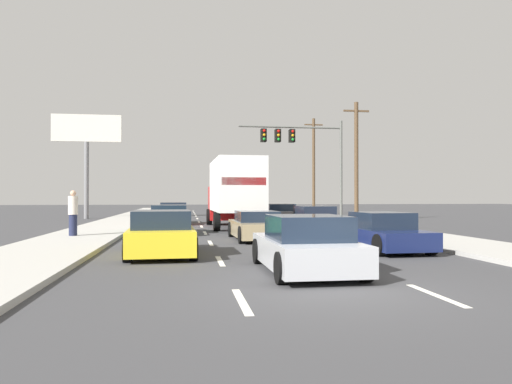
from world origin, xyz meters
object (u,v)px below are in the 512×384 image
box_truck (234,190)px  roadside_billboard (87,142)px  car_orange (174,214)px  car_yellow (162,234)px  car_navy (380,233)px  utility_pole_mid (356,160)px  pedestrian_near_corner (73,213)px  car_silver (306,246)px  car_maroon (313,220)px  utility_pole_far (314,165)px  car_gray (279,214)px  car_tan (256,226)px  car_green (169,220)px  traffic_signal_mast (296,143)px

box_truck → roadside_billboard: roadside_billboard is taller
car_orange → car_yellow: bearing=-89.8°
car_navy → utility_pole_mid: 17.94m
pedestrian_near_corner → car_silver: bearing=-53.2°
car_maroon → utility_pole_far: (6.09, 22.46, 4.18)m
utility_pole_far → car_maroon: bearing=-105.2°
car_orange → utility_pole_mid: utility_pole_mid is taller
box_truck → car_navy: (3.65, -11.18, -1.52)m
car_yellow → car_gray: 16.58m
car_gray → utility_pole_mid: 7.08m
car_orange → pedestrian_near_corner: bearing=-109.5°
car_yellow → utility_pole_far: bearing=67.2°
utility_pole_mid → pedestrian_near_corner: 19.91m
car_tan → pedestrian_near_corner: 7.43m
car_yellow → car_maroon: 10.77m
car_green → utility_pole_far: size_ratio=0.44×
car_silver → traffic_signal_mast: bearing=77.5°
car_yellow → roadside_billboard: 25.94m
car_silver → car_navy: car_silver is taller
car_maroon → utility_pole_far: size_ratio=0.50×
car_tan → car_silver: 8.31m
car_silver → utility_pole_mid: size_ratio=0.50×
car_tan → car_orange: bearing=106.6°
car_gray → roadside_billboard: roadside_billboard is taller
car_orange → traffic_signal_mast: traffic_signal_mast is taller
car_orange → box_truck: size_ratio=0.55×
car_tan → car_navy: size_ratio=0.91×
car_tan → roadside_billboard: (-10.38, 19.85, 5.44)m
traffic_signal_mast → utility_pole_mid: bearing=-43.7°
car_tan → utility_pole_mid: bearing=55.3°
traffic_signal_mast → pedestrian_near_corner: (-12.60, -14.64, -4.60)m
traffic_signal_mast → car_orange: bearing=-155.3°
car_orange → box_truck: box_truck is taller
car_yellow → car_maroon: size_ratio=0.92×
utility_pole_mid → roadside_billboard: (-19.15, 7.19, 1.75)m
car_tan → utility_pole_mid: size_ratio=0.51×
car_orange → utility_pole_far: (12.97, 14.33, 4.16)m
utility_pole_mid → utility_pole_far: bearing=87.2°
car_maroon → utility_pole_mid: bearing=58.6°
car_maroon → car_orange: bearing=130.2°
car_gray → car_orange: bearing=169.5°
car_green → car_silver: bearing=-74.0°
car_orange → car_tan: size_ratio=1.10×
traffic_signal_mast → utility_pole_far: utility_pole_far is taller
traffic_signal_mast → utility_pole_far: size_ratio=0.85×
car_gray → pedestrian_near_corner: pedestrian_near_corner is taller
car_orange → pedestrian_near_corner: size_ratio=2.52×
car_orange → car_tan: (3.54, -11.90, -0.07)m
utility_pole_mid → car_tan: bearing=-124.7°
car_yellow → pedestrian_near_corner: bearing=122.8°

